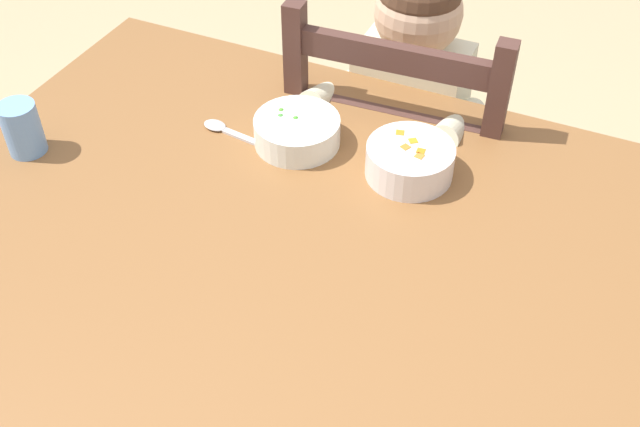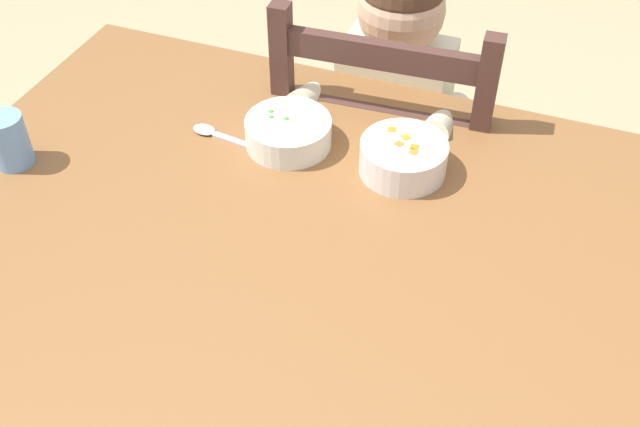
% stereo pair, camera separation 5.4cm
% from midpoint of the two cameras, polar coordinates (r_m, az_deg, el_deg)
% --- Properties ---
extents(dining_table, '(1.40, 1.07, 0.71)m').
position_cam_midpoint_polar(dining_table, '(1.18, 0.96, -7.80)').
color(dining_table, brown).
rests_on(dining_table, ground).
extents(dining_chair, '(0.44, 0.44, 0.89)m').
position_cam_midpoint_polar(dining_chair, '(1.72, 6.97, 2.71)').
color(dining_chair, '#4B2F28').
rests_on(dining_chair, ground).
extents(child_figure, '(0.32, 0.31, 0.95)m').
position_cam_midpoint_polar(child_figure, '(1.60, 7.34, 7.67)').
color(child_figure, beige).
rests_on(child_figure, ground).
extents(bowl_of_peas, '(0.15, 0.15, 0.05)m').
position_cam_midpoint_polar(bowl_of_peas, '(1.34, -0.57, 6.18)').
color(bowl_of_peas, white).
rests_on(bowl_of_peas, dining_table).
extents(bowl_of_carrots, '(0.15, 0.15, 0.06)m').
position_cam_midpoint_polar(bowl_of_carrots, '(1.28, 7.91, 3.94)').
color(bowl_of_carrots, white).
rests_on(bowl_of_carrots, dining_table).
extents(spoon, '(0.14, 0.04, 0.01)m').
position_cam_midpoint_polar(spoon, '(1.39, -6.07, 6.25)').
color(spoon, silver).
rests_on(spoon, dining_table).
extents(drinking_cup, '(0.06, 0.06, 0.09)m').
position_cam_midpoint_polar(drinking_cup, '(1.40, -20.29, 5.94)').
color(drinking_cup, '#70A3E0').
rests_on(drinking_cup, dining_table).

